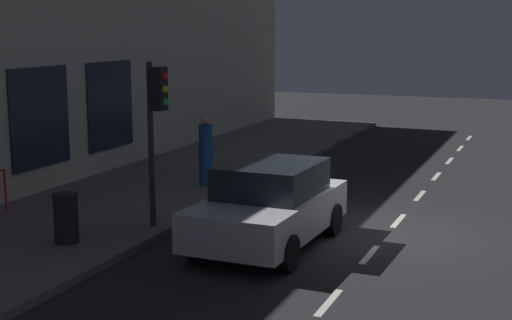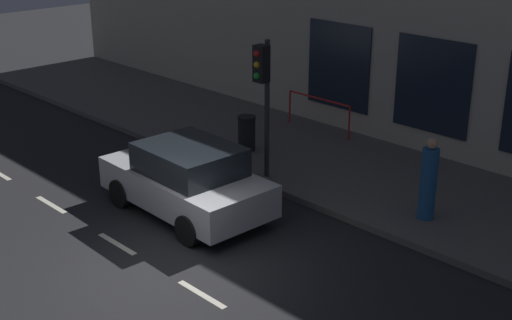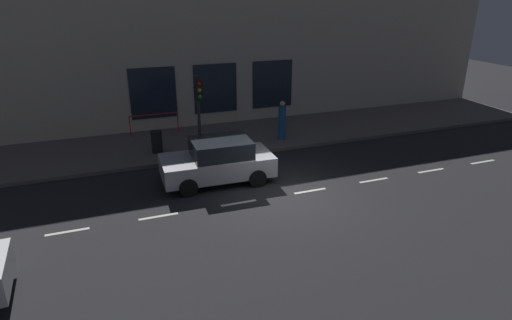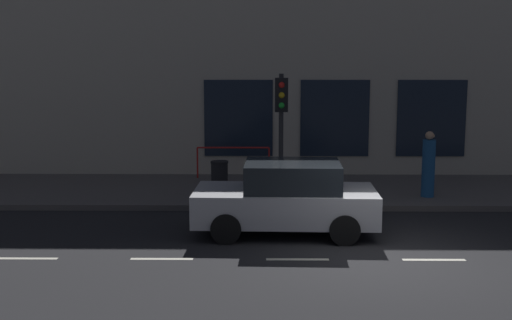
% 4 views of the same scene
% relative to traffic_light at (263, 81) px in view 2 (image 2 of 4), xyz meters
% --- Properties ---
extents(ground_plane, '(60.00, 60.00, 0.00)m').
position_rel_traffic_light_xyz_m(ground_plane, '(-4.27, -1.81, -2.51)').
color(ground_plane, '#232326').
extents(sidewalk, '(4.50, 32.00, 0.15)m').
position_rel_traffic_light_xyz_m(sidewalk, '(1.98, -1.81, -2.43)').
color(sidewalk, '#5B5654').
rests_on(sidewalk, ground).
extents(building_facade, '(0.65, 32.00, 7.95)m').
position_rel_traffic_light_xyz_m(building_facade, '(4.53, -1.81, 1.46)').
color(building_facade, beige).
rests_on(building_facade, ground).
extents(lane_centre_line, '(0.12, 27.20, 0.01)m').
position_rel_traffic_light_xyz_m(lane_centre_line, '(-4.27, -2.81, -2.50)').
color(lane_centre_line, beige).
rests_on(lane_centre_line, ground).
extents(traffic_light, '(0.46, 0.32, 3.28)m').
position_rel_traffic_light_xyz_m(traffic_light, '(0.00, 0.00, 0.00)').
color(traffic_light, '#2D2D30').
rests_on(traffic_light, sidewalk).
extents(parked_car_0, '(2.07, 4.00, 1.58)m').
position_rel_traffic_light_xyz_m(parked_car_0, '(-2.34, -0.07, -1.72)').
color(parked_car_0, '#B7B7BC').
rests_on(parked_car_0, ground).
extents(pedestrian_0, '(0.49, 0.49, 1.76)m').
position_rel_traffic_light_xyz_m(pedestrian_0, '(0.86, -3.95, -1.54)').
color(pedestrian_0, '#1E5189').
rests_on(pedestrian_0, sidewalk).
extents(trash_bin, '(0.48, 0.48, 0.93)m').
position_rel_traffic_light_xyz_m(trash_bin, '(1.02, 1.63, -1.89)').
color(trash_bin, black).
rests_on(trash_bin, sidewalk).
extents(red_railing, '(0.05, 2.26, 0.97)m').
position_rel_traffic_light_xyz_m(red_railing, '(3.58, 1.38, -1.62)').
color(red_railing, red).
rests_on(red_railing, sidewalk).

